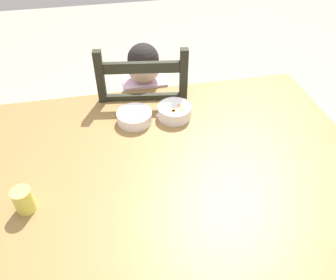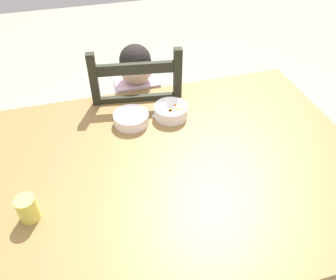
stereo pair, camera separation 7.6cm
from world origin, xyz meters
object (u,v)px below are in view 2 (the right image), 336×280
(dining_table, at_px, (178,180))
(drinking_cup, at_px, (28,209))
(child_figure, at_px, (139,106))
(bowl_of_carrots, at_px, (171,111))
(bowl_of_peas, at_px, (131,118))
(spoon, at_px, (160,114))
(dining_chair, at_px, (139,129))

(dining_table, xyz_separation_m, drinking_cup, (-0.54, -0.11, 0.13))
(child_figure, xyz_separation_m, bowl_of_carrots, (0.09, -0.29, 0.15))
(bowl_of_peas, height_order, bowl_of_carrots, bowl_of_carrots)
(dining_table, height_order, bowl_of_carrots, bowl_of_carrots)
(bowl_of_peas, bearing_deg, spoon, 9.16)
(child_figure, bearing_deg, spoon, -80.11)
(dining_chair, height_order, child_figure, dining_chair)
(dining_chair, height_order, bowl_of_peas, dining_chair)
(dining_chair, relative_size, drinking_cup, 11.31)
(dining_chair, distance_m, bowl_of_carrots, 0.44)
(bowl_of_peas, xyz_separation_m, spoon, (0.14, 0.02, -0.02))
(dining_table, xyz_separation_m, bowl_of_carrots, (0.05, 0.30, 0.12))
(bowl_of_carrots, distance_m, drinking_cup, 0.72)
(dining_chair, xyz_separation_m, bowl_of_carrots, (0.10, -0.30, 0.32))
(drinking_cup, bearing_deg, child_figure, 54.10)
(bowl_of_peas, bearing_deg, child_figure, 72.92)
(dining_table, height_order, dining_chair, dining_chair)
(child_figure, bearing_deg, bowl_of_carrots, -72.89)
(bowl_of_carrots, bearing_deg, dining_table, -100.23)
(spoon, bearing_deg, dining_table, -91.95)
(bowl_of_carrots, xyz_separation_m, drinking_cup, (-0.59, -0.40, 0.02))
(bowl_of_carrots, relative_size, drinking_cup, 1.65)
(bowl_of_carrots, height_order, spoon, bowl_of_carrots)
(child_figure, height_order, spoon, child_figure)
(child_figure, distance_m, bowl_of_carrots, 0.34)
(child_figure, bearing_deg, dining_chair, 151.24)
(dining_table, relative_size, dining_chair, 1.43)
(bowl_of_peas, relative_size, spoon, 1.11)
(bowl_of_peas, bearing_deg, dining_chair, 74.58)
(bowl_of_carrots, bearing_deg, spoon, 152.61)
(spoon, distance_m, drinking_cup, 0.70)
(bowl_of_peas, distance_m, drinking_cup, 0.58)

